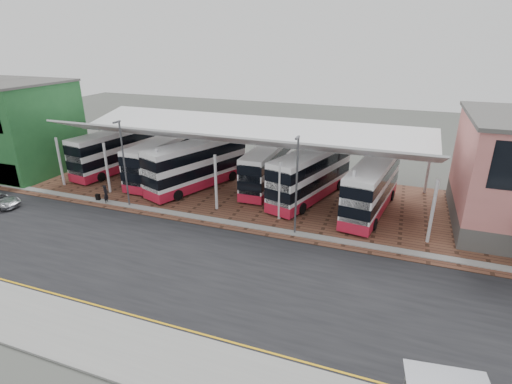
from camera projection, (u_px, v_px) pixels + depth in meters
ground at (242, 269)px, 27.38m from camera, size 140.00×140.00×0.00m
road at (236, 277)px, 26.51m from camera, size 120.00×14.00×0.02m
forecourt at (313, 203)px, 38.05m from camera, size 72.00×16.00×0.06m
sidewalk at (172, 362)px, 19.51m from camera, size 120.00×4.00×0.14m
north_kerb at (271, 230)px, 32.76m from camera, size 120.00×0.80×0.14m
yellow_line_near at (192, 336)px, 21.27m from camera, size 120.00×0.12×0.01m
yellow_line_far at (195, 332)px, 21.54m from camera, size 120.00×0.12×0.01m
canopy at (239, 135)px, 39.34m from camera, size 37.00×11.63×7.07m
shop_green at (32, 129)px, 44.80m from camera, size 6.40×10.20×10.22m
lamp_west at (124, 162)px, 35.79m from camera, size 0.16×0.90×8.07m
lamp_east at (297, 183)px, 30.59m from camera, size 0.16×0.90×8.07m
bus_0 at (116, 151)px, 46.19m from camera, size 4.39×11.76×4.73m
bus_1 at (161, 160)px, 43.38m from camera, size 2.85×10.72×4.40m
bus_2 at (197, 165)px, 41.08m from camera, size 6.70×11.91×4.83m
bus_3 at (267, 167)px, 41.18m from camera, size 2.72×10.53×4.33m
bus_4 at (311, 175)px, 38.25m from camera, size 5.84×11.91×4.79m
bus_5 at (372, 188)px, 35.36m from camera, size 4.12×11.42×4.60m
pedestrian at (106, 194)px, 37.62m from camera, size 0.59×0.74×1.79m
suitcase at (98, 197)px, 38.39m from camera, size 0.39×0.28×0.66m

